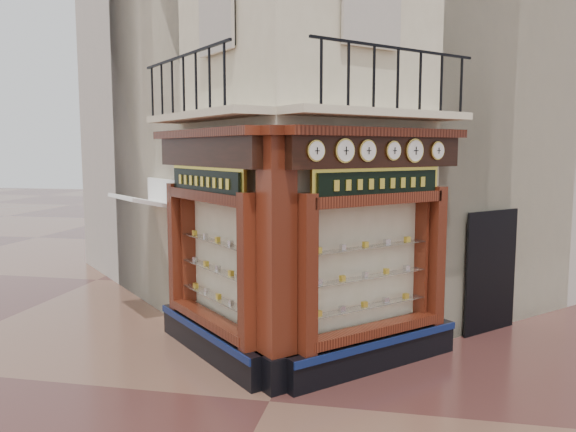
% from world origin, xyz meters
% --- Properties ---
extents(ground, '(80.00, 80.00, 0.00)m').
position_xyz_m(ground, '(0.00, 0.00, 0.00)').
color(ground, '#472521').
rests_on(ground, ground).
extents(main_building, '(11.31, 11.31, 12.00)m').
position_xyz_m(main_building, '(0.00, 6.16, 6.00)').
color(main_building, beige).
rests_on(main_building, ground).
extents(neighbour_left, '(11.31, 11.31, 11.00)m').
position_xyz_m(neighbour_left, '(-2.47, 8.63, 5.50)').
color(neighbour_left, '#B5AB9E').
rests_on(neighbour_left, ground).
extents(neighbour_right, '(11.31, 11.31, 11.00)m').
position_xyz_m(neighbour_right, '(2.47, 8.63, 5.50)').
color(neighbour_right, '#B5AB9E').
rests_on(neighbour_right, ground).
extents(shopfront_left, '(2.86, 2.86, 3.98)m').
position_xyz_m(shopfront_left, '(-1.41, 1.57, 1.98)').
color(shopfront_left, black).
rests_on(shopfront_left, ground).
extents(shopfront_right, '(2.86, 2.86, 3.98)m').
position_xyz_m(shopfront_right, '(1.41, 1.57, 1.98)').
color(shopfront_right, black).
rests_on(shopfront_right, ground).
extents(corner_pilaster, '(0.85, 0.85, 3.98)m').
position_xyz_m(corner_pilaster, '(0.00, 0.50, 1.95)').
color(corner_pilaster, black).
rests_on(corner_pilaster, ground).
extents(balcony, '(5.94, 2.97, 1.03)m').
position_xyz_m(balcony, '(0.00, 1.49, 4.22)').
color(balcony, beige).
rests_on(balcony, ground).
extents(clock_a, '(0.26, 0.26, 0.31)m').
position_xyz_m(clock_a, '(0.59, 0.48, 3.62)').
color(clock_a, gold).
rests_on(clock_a, ground).
extents(clock_b, '(0.29, 0.29, 0.37)m').
position_xyz_m(clock_b, '(0.97, 0.86, 3.62)').
color(clock_b, gold).
rests_on(clock_b, ground).
extents(clock_c, '(0.28, 0.28, 0.34)m').
position_xyz_m(clock_c, '(1.28, 1.18, 3.62)').
color(clock_c, gold).
rests_on(clock_c, ground).
extents(clock_d, '(0.26, 0.26, 0.31)m').
position_xyz_m(clock_d, '(1.67, 1.57, 3.62)').
color(clock_d, gold).
rests_on(clock_d, ground).
extents(clock_e, '(0.31, 0.31, 0.39)m').
position_xyz_m(clock_e, '(2.01, 1.90, 3.62)').
color(clock_e, gold).
rests_on(clock_e, ground).
extents(clock_f, '(0.26, 0.26, 0.31)m').
position_xyz_m(clock_f, '(2.39, 2.29, 3.62)').
color(clock_f, gold).
rests_on(clock_f, ground).
extents(awning, '(1.85, 1.85, 0.30)m').
position_xyz_m(awning, '(-3.49, 3.28, 0.00)').
color(awning, white).
rests_on(awning, ground).
extents(signboard_left, '(1.95, 1.95, 0.52)m').
position_xyz_m(signboard_left, '(-1.46, 1.51, 3.10)').
color(signboard_left, yellow).
rests_on(signboard_left, ground).
extents(signboard_right, '(1.94, 1.94, 0.52)m').
position_xyz_m(signboard_right, '(1.46, 1.51, 3.10)').
color(signboard_right, yellow).
rests_on(signboard_right, ground).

